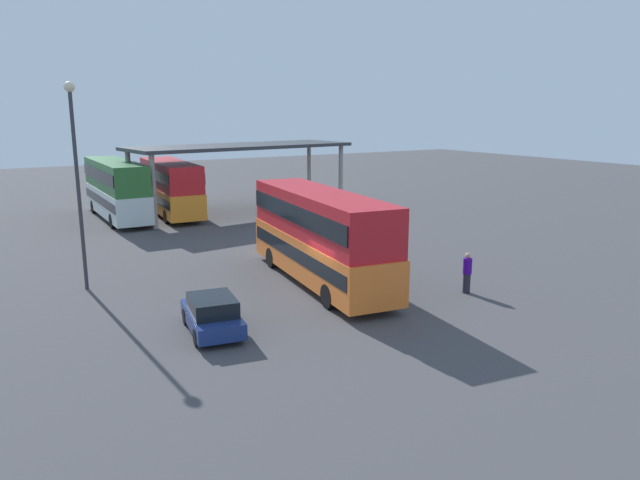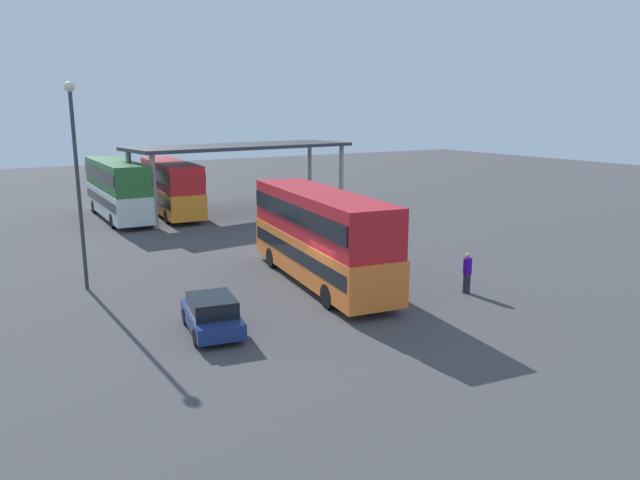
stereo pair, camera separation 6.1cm
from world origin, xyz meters
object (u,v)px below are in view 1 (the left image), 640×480
Objects in this scene: parked_hatchback at (212,314)px; pedestrian_waiting at (467,273)px; lamppost_tall at (76,164)px; double_decker_near_canopy at (116,187)px; double_decker_mid_row at (170,186)px; double_decker_main at (320,233)px.

parked_hatchback is 11.19m from pedestrian_waiting.
lamppost_tall is 4.99× the size of pedestrian_waiting.
parked_hatchback is 24.91m from double_decker_near_canopy.
double_decker_mid_row is 1.18× the size of lamppost_tall.
parked_hatchback is (-6.49, -3.35, -1.63)m from double_decker_main.
double_decker_main is 21.81m from double_decker_near_canopy.
double_decker_near_canopy reaches higher than parked_hatchback.
parked_hatchback is at bearing 124.78° from double_decker_main.
pedestrian_waiting is at bearing -87.27° from parked_hatchback.
double_decker_mid_row is 19.04m from lamppost_tall.
lamppost_tall is at bearing 155.47° from double_decker_mid_row.
parked_hatchback is 25.07m from double_decker_mid_row.
double_decker_near_canopy is at bearing 86.83° from double_decker_mid_row.
double_decker_mid_row is 26.05m from pedestrian_waiting.
double_decker_near_canopy is (-4.19, 21.40, -0.00)m from double_decker_main.
pedestrian_waiting is (4.99, -25.54, -1.32)m from double_decker_mid_row.
double_decker_main is 7.48m from parked_hatchback.
parked_hatchback is 9.62m from lamppost_tall.
double_decker_main is at bearing -174.87° from double_decker_mid_row.
pedestrian_waiting is (4.62, -4.62, -1.40)m from double_decker_main.
double_decker_near_canopy is at bearing 73.03° from lamppost_tall.
lamppost_tall is at bearing 72.02° from double_decker_main.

